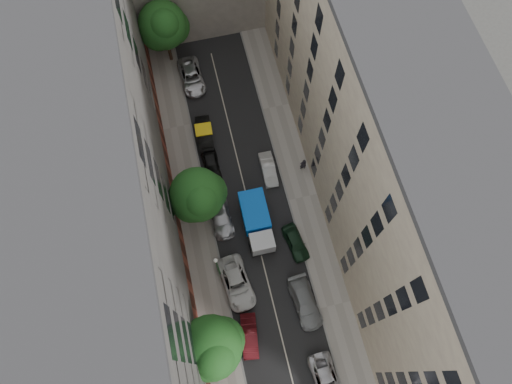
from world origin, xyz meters
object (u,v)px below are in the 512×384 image
object	(u,v)px
car_left_3	(221,215)
car_right_3	(268,169)
tree_near	(212,349)
lamp_post	(218,266)
tarp_truck	(257,221)
tree_mid	(199,196)
tree_far	(164,27)
car_left_4	(211,165)
car_left_5	(205,135)
car_left_2	(237,283)
car_right_0	(326,380)
car_right_1	(305,303)
car_right_2	(296,242)
pedestrian	(303,164)
car_left_6	(192,77)
car_left_1	(249,336)

from	to	relation	value
car_left_3	car_right_3	xyz separation A→B (m)	(5.79, 3.80, -0.08)
tree_near	lamp_post	distance (m)	7.04
tarp_truck	tree_mid	distance (m)	6.38
tree_far	tree_near	bearing A→B (deg)	-92.43
tarp_truck	car_left_4	distance (m)	7.93
car_left_5	car_left_2	bearing A→B (deg)	-87.13
car_left_2	car_right_3	distance (m)	12.08
car_left_5	car_right_0	distance (m)	26.60
car_left_5	car_right_1	world-z (taller)	car_left_5
car_right_2	lamp_post	size ratio (longest dim) A/B	0.64
car_left_3	car_right_3	size ratio (longest dim) A/B	1.28
tarp_truck	car_right_2	world-z (taller)	tarp_truck
car_right_1	lamp_post	xyz separation A→B (m)	(-7.00, 4.40, 3.20)
car_left_5	tree_far	size ratio (longest dim) A/B	0.55
car_right_0	pedestrian	size ratio (longest dim) A/B	2.49
car_right_0	car_right_1	distance (m)	6.75
pedestrian	car_right_3	bearing A→B (deg)	-9.12
tree_near	tree_far	distance (m)	32.44
car_left_6	car_right_2	distance (m)	22.06
car_left_6	tree_far	distance (m)	5.98
car_left_3	car_left_6	bearing A→B (deg)	88.11
tree_mid	car_right_3	bearing A→B (deg)	22.64
car_left_5	car_right_3	world-z (taller)	car_left_5
car_left_6	car_right_3	xyz separation A→B (m)	(5.60, -13.00, -0.10)
car_right_2	car_left_1	bearing A→B (deg)	-139.58
car_right_2	tree_far	world-z (taller)	tree_far
tree_near	tree_far	bearing A→B (deg)	87.57
car_left_1	tree_near	world-z (taller)	tree_near
car_left_1	car_left_4	size ratio (longest dim) A/B	0.98
car_left_1	car_left_5	world-z (taller)	car_left_5
car_right_2	tree_mid	bearing A→B (deg)	138.41
car_left_3	car_left_5	size ratio (longest dim) A/B	1.11
car_left_5	car_right_1	distance (m)	20.05
car_right_3	tree_near	size ratio (longest dim) A/B	0.48
car_right_0	car_right_3	bearing A→B (deg)	86.88
car_right_2	tree_mid	size ratio (longest dim) A/B	0.52
tree_near	tree_far	world-z (taller)	tree_near
car_left_4	tarp_truck	bearing A→B (deg)	-67.62
car_right_0	car_right_1	size ratio (longest dim) A/B	0.93
car_left_3	tree_near	world-z (taller)	tree_near
car_left_2	lamp_post	bearing A→B (deg)	130.54
car_left_1	tree_near	xyz separation A→B (m)	(-3.08, -0.62, 4.82)
car_left_6	lamp_post	xyz separation A→B (m)	(-1.40, -22.45, 3.20)
car_right_0	car_right_3	world-z (taller)	car_right_0
car_left_1	car_right_0	world-z (taller)	car_left_1
car_left_6	car_right_3	size ratio (longest dim) A/B	1.37
car_right_3	tree_mid	distance (m)	9.06
car_left_6	car_right_2	bearing A→B (deg)	-76.13
car_right_1	tree_mid	world-z (taller)	tree_mid
car_left_3	car_right_1	bearing A→B (deg)	-61.31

